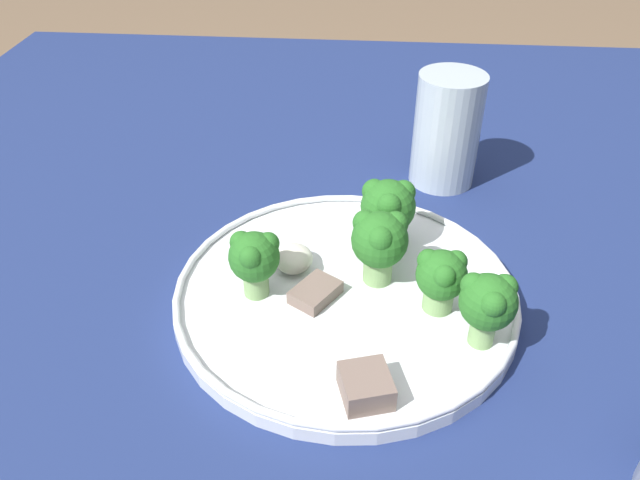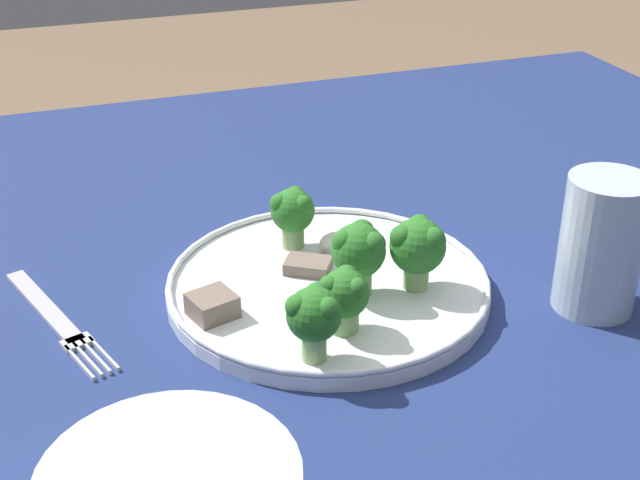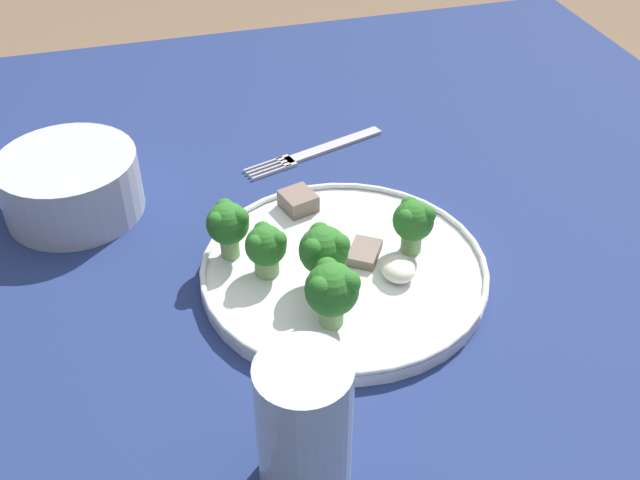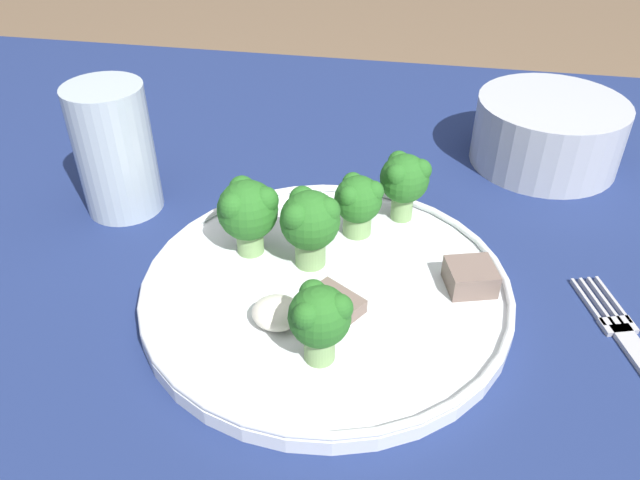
% 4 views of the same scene
% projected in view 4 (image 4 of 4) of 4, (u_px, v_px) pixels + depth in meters
% --- Properties ---
extents(table, '(1.26, 1.08, 0.74)m').
position_uv_depth(table, '(299.00, 401.00, 0.51)').
color(table, navy).
rests_on(table, ground_plane).
extents(dinner_plate, '(0.28, 0.28, 0.02)m').
position_uv_depth(dinner_plate, '(326.00, 289.00, 0.47)').
color(dinner_plate, white).
rests_on(dinner_plate, table).
extents(cream_bowl, '(0.15, 0.15, 0.07)m').
position_uv_depth(cream_bowl, '(547.00, 134.00, 0.63)').
color(cream_bowl, '#B7BCC6').
rests_on(cream_bowl, table).
extents(drinking_glass, '(0.07, 0.07, 0.12)m').
position_uv_depth(drinking_glass, '(116.00, 157.00, 0.55)').
color(drinking_glass, '#B2C1CC').
rests_on(drinking_glass, table).
extents(broccoli_floret_near_rim_left, '(0.04, 0.04, 0.06)m').
position_uv_depth(broccoli_floret_near_rim_left, '(404.00, 179.00, 0.52)').
color(broccoli_floret_near_rim_left, '#7FA866').
rests_on(broccoli_floret_near_rim_left, dinner_plate).
extents(broccoli_floret_center_left, '(0.05, 0.05, 0.06)m').
position_uv_depth(broccoli_floret_center_left, '(248.00, 210.00, 0.49)').
color(broccoli_floret_center_left, '#7FA866').
rests_on(broccoli_floret_center_left, dinner_plate).
extents(broccoli_floret_back_left, '(0.05, 0.05, 0.06)m').
position_uv_depth(broccoli_floret_back_left, '(308.00, 221.00, 0.47)').
color(broccoli_floret_back_left, '#7FA866').
rests_on(broccoli_floret_back_left, dinner_plate).
extents(broccoli_floret_front_left, '(0.04, 0.04, 0.06)m').
position_uv_depth(broccoli_floret_front_left, '(320.00, 317.00, 0.39)').
color(broccoli_floret_front_left, '#7FA866').
rests_on(broccoli_floret_front_left, dinner_plate).
extents(broccoli_floret_center_back, '(0.04, 0.04, 0.05)m').
position_uv_depth(broccoli_floret_center_back, '(358.00, 201.00, 0.51)').
color(broccoli_floret_center_back, '#7FA866').
rests_on(broccoli_floret_center_back, dinner_plate).
extents(meat_slice_front_slice, '(0.05, 0.04, 0.01)m').
position_uv_depth(meat_slice_front_slice, '(334.00, 303.00, 0.45)').
color(meat_slice_front_slice, '#756056').
rests_on(meat_slice_front_slice, dinner_plate).
extents(meat_slice_middle_slice, '(0.04, 0.04, 0.02)m').
position_uv_depth(meat_slice_middle_slice, '(470.00, 277.00, 0.47)').
color(meat_slice_middle_slice, '#756056').
rests_on(meat_slice_middle_slice, dinner_plate).
extents(sauce_dollop, '(0.04, 0.03, 0.02)m').
position_uv_depth(sauce_dollop, '(277.00, 313.00, 0.44)').
color(sauce_dollop, silver).
rests_on(sauce_dollop, dinner_plate).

